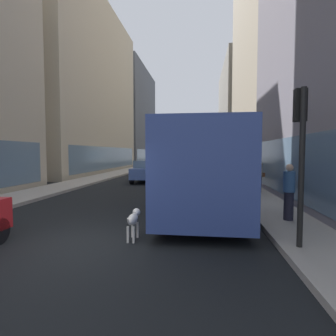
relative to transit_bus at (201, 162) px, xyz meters
The scene contains 13 objects.
ground_plane 29.29m from the transit_bus, 95.50° to the left, with size 120.00×120.00×0.00m, color black.
sidewalk_left 30.36m from the transit_bus, 106.28° to the left, with size 2.40×110.00×0.15m, color #9E9991.
sidewalk_right 29.29m from the transit_bus, 84.31° to the left, with size 2.40×110.00×0.15m, color #9E9991.
building_left_mid 23.91m from the transit_bus, 130.41° to the left, with size 8.93×21.18×18.78m.
building_left_far 42.46m from the transit_bus, 110.57° to the left, with size 8.46×18.48×18.27m.
building_right_far 43.29m from the transit_bus, 77.67° to the left, with size 10.05×22.48×18.92m.
transit_bus is the anchor object (origin of this frame).
car_blue_hatchback 8.70m from the transit_bus, 117.56° to the left, with size 1.74×4.12×1.62m.
car_silver_sedan 10.27m from the transit_bus, 90.00° to the left, with size 1.72×4.79×1.62m.
dalmatian_dog 5.68m from the transit_bus, 107.78° to the right, with size 0.22×0.96×0.72m.
pedestrian_with_handbag 3.84m from the transit_bus, 38.30° to the left, with size 0.45×0.34×1.69m.
pedestrian_in_coat 4.35m from the transit_bus, 52.44° to the right, with size 0.34×0.34×1.69m.
traffic_light_near 6.07m from the transit_bus, 69.64° to the right, with size 0.24×0.40×3.40m.
Camera 1 is at (2.78, -5.72, 2.18)m, focal length 28.16 mm.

